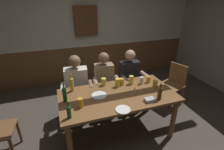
# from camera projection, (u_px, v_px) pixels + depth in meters

# --- Properties ---
(ground_plane) EXTENTS (7.02, 7.02, 0.00)m
(ground_plane) POSITION_uv_depth(u_px,v_px,m) (118.00, 133.00, 2.93)
(ground_plane) COLOR #423A33
(back_wall_upper) EXTENTS (5.85, 0.12, 1.55)m
(back_wall_upper) POSITION_uv_depth(u_px,v_px,m) (86.00, 15.00, 4.18)
(back_wall_upper) COLOR beige
(back_wall_wainscot) EXTENTS (5.85, 0.12, 0.94)m
(back_wall_wainscot) POSITION_uv_depth(u_px,v_px,m) (89.00, 62.00, 4.71)
(back_wall_wainscot) COLOR brown
(back_wall_wainscot) RESTS_ON ground_plane
(dining_table) EXTENTS (1.79, 0.92, 0.77)m
(dining_table) POSITION_uv_depth(u_px,v_px,m) (118.00, 100.00, 2.67)
(dining_table) COLOR brown
(dining_table) RESTS_ON ground_plane
(person_0) EXTENTS (0.58, 0.55, 1.22)m
(person_0) POSITION_uv_depth(u_px,v_px,m) (77.00, 85.00, 3.10)
(person_0) COLOR silver
(person_0) RESTS_ON ground_plane
(person_1) EXTENTS (0.51, 0.52, 1.22)m
(person_1) POSITION_uv_depth(u_px,v_px,m) (105.00, 81.00, 3.25)
(person_1) COLOR #997F60
(person_1) RESTS_ON ground_plane
(person_2) EXTENTS (0.54, 0.50, 1.21)m
(person_2) POSITION_uv_depth(u_px,v_px,m) (131.00, 77.00, 3.41)
(person_2) COLOR black
(person_2) RESTS_ON ground_plane
(chair_empty_far_end) EXTENTS (0.56, 0.56, 0.88)m
(chair_empty_far_end) POSITION_uv_depth(u_px,v_px,m) (173.00, 83.00, 3.58)
(chair_empty_far_end) COLOR brown
(chair_empty_far_end) RESTS_ON ground_plane
(table_candle) EXTENTS (0.04, 0.04, 0.08)m
(table_candle) POSITION_uv_depth(u_px,v_px,m) (134.00, 90.00, 2.65)
(table_candle) COLOR #F9E08C
(table_candle) RESTS_ON dining_table
(condiment_caddy) EXTENTS (0.14, 0.10, 0.05)m
(condiment_caddy) POSITION_uv_depth(u_px,v_px,m) (150.00, 100.00, 2.44)
(condiment_caddy) COLOR #B2B7BC
(condiment_caddy) RESTS_ON dining_table
(plate_0) EXTENTS (0.20, 0.20, 0.01)m
(plate_0) POSITION_uv_depth(u_px,v_px,m) (123.00, 110.00, 2.26)
(plate_0) COLOR white
(plate_0) RESTS_ON dining_table
(plate_1) EXTENTS (0.24, 0.24, 0.01)m
(plate_1) POSITION_uv_depth(u_px,v_px,m) (99.00, 95.00, 2.58)
(plate_1) COLOR white
(plate_1) RESTS_ON dining_table
(bottle_0) EXTENTS (0.06, 0.06, 0.29)m
(bottle_0) POSITION_uv_depth(u_px,v_px,m) (65.00, 95.00, 2.40)
(bottle_0) COLOR #195923
(bottle_0) RESTS_ON dining_table
(bottle_1) EXTENTS (0.06, 0.06, 0.24)m
(bottle_1) POSITION_uv_depth(u_px,v_px,m) (69.00, 112.00, 2.08)
(bottle_1) COLOR #195923
(bottle_1) RESTS_ON dining_table
(bottle_2) EXTENTS (0.06, 0.06, 0.26)m
(bottle_2) POSITION_uv_depth(u_px,v_px,m) (160.00, 93.00, 2.46)
(bottle_2) COLOR #593314
(bottle_2) RESTS_ON dining_table
(bottle_3) EXTENTS (0.06, 0.06, 0.30)m
(bottle_3) POSITION_uv_depth(u_px,v_px,m) (72.00, 85.00, 2.67)
(bottle_3) COLOR gold
(bottle_3) RESTS_ON dining_table
(pint_glass_0) EXTENTS (0.08, 0.08, 0.14)m
(pint_glass_0) POSITION_uv_depth(u_px,v_px,m) (118.00, 83.00, 2.82)
(pint_glass_0) COLOR #E5C64C
(pint_glass_0) RESTS_ON dining_table
(pint_glass_1) EXTENTS (0.07, 0.07, 0.11)m
(pint_glass_1) POSITION_uv_depth(u_px,v_px,m) (148.00, 79.00, 2.96)
(pint_glass_1) COLOR gold
(pint_glass_1) RESTS_ON dining_table
(pint_glass_2) EXTENTS (0.08, 0.08, 0.12)m
(pint_glass_2) POSITION_uv_depth(u_px,v_px,m) (155.00, 84.00, 2.80)
(pint_glass_2) COLOR gold
(pint_glass_2) RESTS_ON dining_table
(pint_glass_3) EXTENTS (0.08, 0.08, 0.14)m
(pint_glass_3) POSITION_uv_depth(u_px,v_px,m) (80.00, 103.00, 2.30)
(pint_glass_3) COLOR gold
(pint_glass_3) RESTS_ON dining_table
(pint_glass_4) EXTENTS (0.08, 0.08, 0.11)m
(pint_glass_4) POSITION_uv_depth(u_px,v_px,m) (122.00, 82.00, 2.89)
(pint_glass_4) COLOR gold
(pint_glass_4) RESTS_ON dining_table
(pint_glass_5) EXTENTS (0.06, 0.06, 0.13)m
(pint_glass_5) POSITION_uv_depth(u_px,v_px,m) (142.00, 80.00, 2.92)
(pint_glass_5) COLOR white
(pint_glass_5) RESTS_ON dining_table
(pint_glass_6) EXTENTS (0.08, 0.08, 0.13)m
(pint_glass_6) POSITION_uv_depth(u_px,v_px,m) (104.00, 82.00, 2.87)
(pint_glass_6) COLOR #E5C64C
(pint_glass_6) RESTS_ON dining_table
(pint_glass_7) EXTENTS (0.08, 0.08, 0.15)m
(pint_glass_7) POSITION_uv_depth(u_px,v_px,m) (131.00, 80.00, 2.91)
(pint_glass_7) COLOR #E5C64C
(pint_glass_7) RESTS_ON dining_table
(wall_dart_cabinet) EXTENTS (0.56, 0.15, 0.70)m
(wall_dart_cabinet) POSITION_uv_depth(u_px,v_px,m) (86.00, 21.00, 4.11)
(wall_dart_cabinet) COLOR brown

